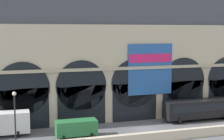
% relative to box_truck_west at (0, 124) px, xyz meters
% --- Properties ---
extents(ground_plane, '(200.00, 200.00, 0.00)m').
position_rel_box_truck_west_xyz_m(ground_plane, '(19.17, -2.74, -1.70)').
color(ground_plane, slate).
extents(quay_parapet_wall, '(90.00, 0.70, 1.19)m').
position_rel_box_truck_west_xyz_m(quay_parapet_wall, '(19.17, -7.51, -1.11)').
color(quay_parapet_wall, beige).
rests_on(quay_parapet_wall, ground).
extents(station_building, '(50.23, 6.00, 18.79)m').
position_rel_box_truck_west_xyz_m(station_building, '(19.19, 5.06, 7.42)').
color(station_building, beige).
rests_on(station_building, ground).
extents(box_truck_west, '(7.50, 2.91, 3.12)m').
position_rel_box_truck_west_xyz_m(box_truck_west, '(0.00, 0.00, 0.00)').
color(box_truck_west, '#19727A').
rests_on(box_truck_west, ground).
extents(van_midwest, '(5.20, 2.48, 2.20)m').
position_rel_box_truck_west_xyz_m(van_midwest, '(9.25, -3.12, -0.45)').
color(van_midwest, '#2D7A42').
rests_on(van_midwest, ground).
extents(bus_mideast, '(11.00, 3.25, 3.10)m').
position_rel_box_truck_west_xyz_m(bus_mideast, '(28.54, -0.37, 0.08)').
color(bus_mideast, black).
rests_on(bus_mideast, ground).
extents(street_lamp_quayside, '(0.44, 0.44, 6.90)m').
position_rel_box_truck_west_xyz_m(street_lamp_quayside, '(1.80, -6.71, 2.71)').
color(street_lamp_quayside, black).
rests_on(street_lamp_quayside, ground).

